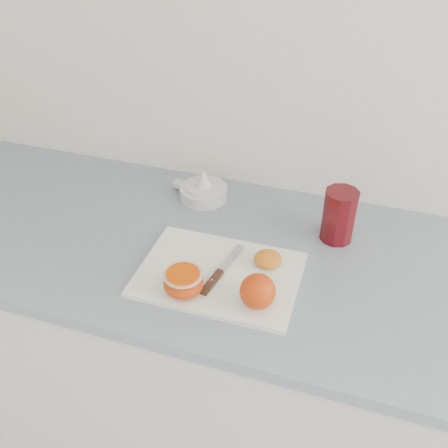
% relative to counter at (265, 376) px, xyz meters
% --- Properties ---
extents(counter, '(2.57, 0.64, 0.89)m').
position_rel_counter_xyz_m(counter, '(0.00, 0.00, 0.00)').
color(counter, silver).
rests_on(counter, ground).
extents(cutting_board, '(0.36, 0.26, 0.01)m').
position_rel_counter_xyz_m(cutting_board, '(-0.10, -0.10, 0.45)').
color(cutting_board, white).
rests_on(cutting_board, counter).
extents(whole_orange, '(0.07, 0.07, 0.07)m').
position_rel_counter_xyz_m(whole_orange, '(0.01, -0.17, 0.49)').
color(whole_orange, '#E0400C').
rests_on(whole_orange, cutting_board).
extents(half_orange, '(0.08, 0.08, 0.05)m').
position_rel_counter_xyz_m(half_orange, '(-0.15, -0.18, 0.48)').
color(half_orange, '#E0400C').
rests_on(half_orange, cutting_board).
extents(squeezed_shell, '(0.06, 0.06, 0.03)m').
position_rel_counter_xyz_m(squeezed_shell, '(-0.01, -0.04, 0.47)').
color(squeezed_shell, orange).
rests_on(squeezed_shell, cutting_board).
extents(paring_knife, '(0.05, 0.18, 0.01)m').
position_rel_counter_xyz_m(paring_knife, '(-0.10, -0.13, 0.46)').
color(paring_knife, '#48281A').
rests_on(paring_knife, cutting_board).
extents(citrus_juicer, '(0.17, 0.13, 0.09)m').
position_rel_counter_xyz_m(citrus_juicer, '(-0.24, 0.19, 0.47)').
color(citrus_juicer, white).
rests_on(citrus_juicer, counter).
extents(red_tumbler, '(0.08, 0.08, 0.13)m').
position_rel_counter_xyz_m(red_tumbler, '(0.13, 0.12, 0.51)').
color(red_tumbler, '#5A0B10').
rests_on(red_tumbler, counter).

